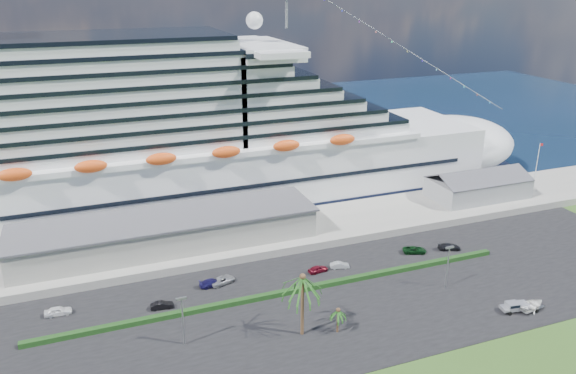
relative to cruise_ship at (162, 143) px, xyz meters
name	(u,v)px	position (x,y,z in m)	size (l,w,h in m)	color
ground	(370,335)	(21.53, -64.00, -16.69)	(420.00, 420.00, 0.00)	#2E4A18
asphalt_lot	(340,300)	(21.53, -53.00, -16.63)	(140.00, 38.00, 0.12)	black
wharf	(283,231)	(21.53, -24.00, -15.79)	(240.00, 20.00, 1.80)	gray
water	(197,135)	(21.53, 66.00, -16.68)	(420.00, 160.00, 0.02)	black
cruise_ship	(162,143)	(0.00, 0.00, 0.00)	(191.00, 38.00, 54.00)	silver
terminal_building	(168,231)	(-3.47, -24.00, -11.68)	(61.00, 15.00, 6.30)	gray
port_shed	(478,187)	(73.53, -24.00, -12.30)	(24.00, 12.31, 7.37)	gray
flagpole	(537,164)	(91.57, -24.00, -8.43)	(1.08, 0.16, 12.00)	silver
hedge	(287,292)	(13.53, -48.00, -16.12)	(88.00, 1.10, 0.90)	black
lamp_post_left	(183,315)	(-6.47, -56.00, -11.35)	(1.60, 0.35, 8.27)	gray
lamp_post_right	(448,262)	(41.53, -56.00, -11.35)	(1.60, 0.35, 8.27)	gray
palm_tall	(303,284)	(11.53, -60.00, -7.49)	(8.82, 8.82, 11.13)	#47301E
palm_short	(338,313)	(17.03, -61.50, -13.03)	(3.53, 3.53, 4.56)	#47301E
parked_car_0	(58,311)	(-24.78, -40.48, -15.83)	(1.76, 4.36, 1.49)	white
parked_car_1	(162,305)	(-8.15, -44.71, -15.93)	(1.37, 3.93, 1.29)	black
parked_car_2	(222,280)	(3.63, -40.20, -15.88)	(2.29, 4.97, 1.38)	#92949A
parked_car_3	(212,283)	(1.66, -40.43, -15.89)	(1.92, 4.73, 1.37)	#1C1753
parked_car_4	(318,269)	(21.92, -42.59, -15.90)	(1.59, 3.96, 1.35)	maroon
parked_car_5	(340,265)	(26.56, -42.59, -15.96)	(1.30, 3.73, 1.23)	silver
parked_car_6	(415,250)	(43.77, -42.23, -15.90)	(2.23, 4.83, 1.34)	black
parked_car_7	(449,247)	(51.34, -43.55, -15.90)	(1.89, 4.66, 1.35)	black
pickup_truck	(515,306)	(47.75, -66.73, -15.62)	(5.14, 2.51, 1.73)	black
boat_trailer	(532,305)	(50.55, -67.72, -15.46)	(6.07, 4.47, 1.68)	gray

